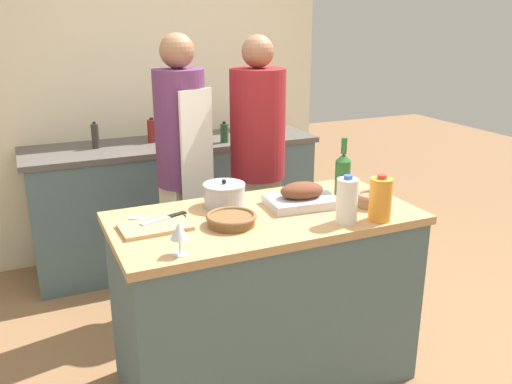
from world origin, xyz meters
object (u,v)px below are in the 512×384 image
(wicker_basket, at_px, (231,219))
(knife_bread, at_px, (151,219))
(stock_pot, at_px, (224,195))
(juice_jug, at_px, (380,199))
(knife_chef, at_px, (165,218))
(person_cook_guest, at_px, (258,158))
(cutting_board, at_px, (155,227))
(milk_jug, at_px, (347,201))
(wine_bottle_green, at_px, (343,174))
(roasting_pan, at_px, (302,197))
(condiment_bottle_tall, at_px, (95,136))
(wine_glass_left, at_px, (179,232))
(knife_paring, at_px, (169,218))
(mixing_bowl, at_px, (370,199))
(condiment_bottle_extra, at_px, (152,131))
(person_cook_aproned, at_px, (182,162))
(condiment_bottle_short, at_px, (224,133))

(wicker_basket, bearing_deg, knife_bread, 144.80)
(stock_pot, distance_m, juice_jug, 0.76)
(knife_chef, bearing_deg, knife_bread, 129.09)
(juice_jug, bearing_deg, wicker_basket, 161.29)
(wicker_basket, relative_size, person_cook_guest, 0.14)
(stock_pot, xyz_separation_m, knife_chef, (-0.33, -0.10, -0.04))
(cutting_board, bearing_deg, knife_chef, 42.83)
(milk_jug, distance_m, person_cook_guest, 1.11)
(wine_bottle_green, bearing_deg, person_cook_guest, 98.94)
(roasting_pan, relative_size, wine_bottle_green, 1.14)
(juice_jug, height_order, condiment_bottle_tall, juice_jug)
(condiment_bottle_tall, bearing_deg, juice_jug, -62.52)
(wine_bottle_green, distance_m, wine_glass_left, 1.03)
(knife_paring, xyz_separation_m, condiment_bottle_tall, (-0.11, 1.49, 0.11))
(milk_jug, bearing_deg, person_cook_guest, 87.17)
(mixing_bowl, distance_m, condiment_bottle_extra, 1.88)
(roasting_pan, relative_size, juice_jug, 1.65)
(knife_bread, height_order, person_cook_guest, person_cook_guest)
(person_cook_aproned, bearing_deg, knife_bread, -140.62)
(person_cook_aproned, bearing_deg, wicker_basket, -116.43)
(knife_paring, bearing_deg, knife_chef, -122.97)
(wicker_basket, distance_m, condiment_bottle_tall, 1.72)
(wine_bottle_green, bearing_deg, roasting_pan, -172.68)
(juice_jug, height_order, person_cook_guest, person_cook_guest)
(mixing_bowl, xyz_separation_m, juice_jug, (-0.08, -0.18, 0.07))
(stock_pot, bearing_deg, wine_bottle_green, -11.52)
(cutting_board, distance_m, condiment_bottle_tall, 1.59)
(roasting_pan, relative_size, mixing_bowl, 2.35)
(wine_glass_left, distance_m, knife_chef, 0.38)
(milk_jug, bearing_deg, mixing_bowl, 30.98)
(wicker_basket, relative_size, milk_jug, 1.03)
(knife_chef, bearing_deg, knife_paring, 57.03)
(roasting_pan, xyz_separation_m, knife_bread, (-0.73, 0.12, -0.04))
(mixing_bowl, xyz_separation_m, knife_bread, (-1.04, 0.26, -0.03))
(knife_bread, distance_m, condiment_bottle_short, 1.53)
(juice_jug, distance_m, wine_glass_left, 0.95)
(wine_bottle_green, distance_m, person_cook_aproned, 1.01)
(cutting_board, distance_m, condiment_bottle_extra, 1.66)
(condiment_bottle_short, bearing_deg, wine_glass_left, -116.28)
(stock_pot, relative_size, condiment_bottle_extra, 1.16)
(condiment_bottle_extra, bearing_deg, condiment_bottle_short, -24.71)
(wine_bottle_green, height_order, person_cook_guest, person_cook_guest)
(knife_chef, height_order, condiment_bottle_tall, condiment_bottle_tall)
(condiment_bottle_tall, bearing_deg, person_cook_aproned, -62.46)
(cutting_board, bearing_deg, roasting_pan, 0.21)
(knife_chef, relative_size, condiment_bottle_short, 1.53)
(roasting_pan, xyz_separation_m, condiment_bottle_extra, (-0.35, 1.61, 0.06))
(roasting_pan, height_order, person_cook_guest, person_cook_guest)
(cutting_board, bearing_deg, condiment_bottle_tall, 90.61)
(milk_jug, bearing_deg, cutting_board, 161.18)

